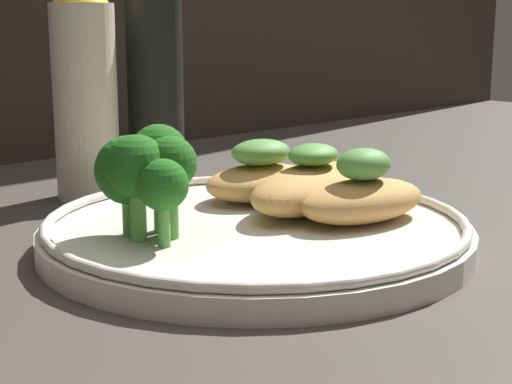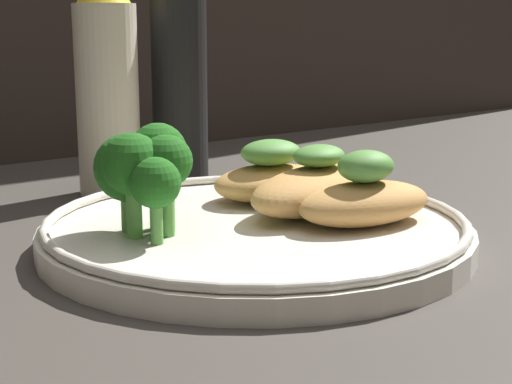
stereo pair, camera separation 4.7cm
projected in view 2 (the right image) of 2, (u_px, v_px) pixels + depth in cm
name	position (u px, v px, depth cm)	size (l,w,h in cm)	color
ground_plane	(256.00, 254.00, 47.78)	(180.00, 180.00, 1.00)	#3D3833
plate	(256.00, 231.00, 47.46)	(26.07, 26.07, 2.00)	silver
grilled_meat_front	(365.00, 198.00, 47.02)	(9.59, 5.93, 4.53)	tan
grilled_meat_middle	(316.00, 186.00, 50.23)	(12.86, 8.14, 4.37)	tan
grilled_meat_back	(271.00, 177.00, 53.34)	(8.85, 6.61, 4.20)	tan
broccoli_bunch	(146.00, 167.00, 44.46)	(5.66, 6.31, 6.29)	#569942
sauce_bottle	(110.00, 85.00, 60.46)	(4.84, 4.84, 17.95)	beige
pepper_grinder	(180.00, 85.00, 64.31)	(4.55, 4.55, 18.01)	black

